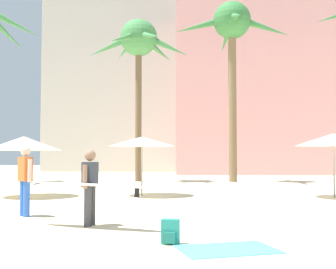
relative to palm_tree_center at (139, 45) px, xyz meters
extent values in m
cube|color=pink|center=(11.83, 12.00, -0.91)|extent=(19.69, 8.56, 14.22)
cone|color=#428447|center=(-7.25, -0.68, 1.16)|extent=(3.28, 1.04, 1.92)
cone|color=#428447|center=(-8.40, 0.80, 1.10)|extent=(1.86, 3.10, 2.02)
cylinder|color=brown|center=(-0.01, 0.01, -3.80)|extent=(0.37, 0.37, 8.45)
sphere|color=#428447|center=(-0.01, 0.01, 0.43)|extent=(2.18, 2.18, 2.18)
cone|color=#428447|center=(1.71, 0.01, -0.13)|extent=(2.54, 0.49, 1.54)
cone|color=#428447|center=(1.04, 1.43, 0.00)|extent=(1.93, 2.38, 1.31)
cone|color=#428447|center=(-0.97, 1.52, 0.10)|extent=(1.81, 2.47, 1.11)
cone|color=#428447|center=(-1.74, 0.11, -0.07)|extent=(2.59, 0.63, 1.44)
cone|color=#428447|center=(-0.69, -1.61, -0.04)|extent=(1.45, 2.57, 1.37)
cone|color=#428447|center=(0.80, -1.59, 0.08)|extent=(1.60, 2.56, 1.15)
cylinder|color=brown|center=(5.44, -0.25, -3.35)|extent=(0.45, 0.45, 9.33)
sphere|color=#387A3D|center=(5.44, -0.25, 1.31)|extent=(2.16, 2.16, 2.16)
cone|color=#387A3D|center=(7.34, -0.21, 0.86)|extent=(2.88, 0.54, 1.36)
cone|color=#387A3D|center=(5.25, 1.61, 0.77)|extent=(0.76, 2.87, 1.53)
cone|color=#387A3D|center=(3.52, -0.32, 0.96)|extent=(2.91, 0.58, 1.18)
cone|color=#387A3D|center=(5.49, -2.17, 0.92)|extent=(0.55, 2.90, 1.24)
cylinder|color=gray|center=(1.13, -8.82, -6.91)|extent=(0.06, 0.06, 2.21)
cone|color=white|center=(1.13, -8.82, -5.99)|extent=(2.49, 2.49, 0.37)
cylinder|color=gray|center=(8.06, -9.36, -6.88)|extent=(0.06, 0.06, 2.29)
cone|color=white|center=(8.06, -9.36, -5.95)|extent=(2.67, 2.67, 0.44)
cylinder|color=gray|center=(-3.17, -9.39, -6.92)|extent=(0.06, 0.06, 2.20)
cone|color=beige|center=(-3.17, -9.39, -6.07)|extent=(2.73, 2.73, 0.52)
cube|color=#4CC6D6|center=(3.48, -17.98, -8.01)|extent=(1.77, 1.42, 0.01)
cube|color=#237F71|center=(2.55, -17.57, -7.81)|extent=(0.32, 0.21, 0.42)
cube|color=#1C655B|center=(2.54, -17.69, -7.89)|extent=(0.22, 0.08, 0.18)
cylinder|color=#3D3D42|center=(0.73, -15.87, -7.60)|extent=(0.19, 0.19, 0.83)
cylinder|color=#3D3D42|center=(0.77, -15.67, -7.60)|extent=(0.19, 0.19, 0.83)
cube|color=#333842|center=(0.75, -15.77, -6.92)|extent=(0.30, 0.44, 0.53)
sphere|color=#936B51|center=(0.75, -15.77, -6.52)|extent=(0.28, 0.28, 0.24)
cylinder|color=#936B51|center=(0.70, -16.01, -6.96)|extent=(0.12, 0.12, 0.50)
cylinder|color=#936B51|center=(0.80, -15.52, -6.96)|extent=(0.12, 0.12, 0.50)
ellipsoid|color=white|center=(0.75, -16.07, -7.12)|extent=(2.83, 1.18, 0.11)
ellipsoid|color=#C05242|center=(0.75, -16.07, -7.12)|extent=(2.85, 1.21, 0.08)
cube|color=black|center=(1.84, -16.41, -7.26)|extent=(0.10, 0.05, 0.18)
cylinder|color=blue|center=(-1.25, -14.35, -7.58)|extent=(0.23, 0.23, 0.87)
cylinder|color=blue|center=(-1.11, -14.49, -7.58)|extent=(0.23, 0.23, 0.87)
cube|color=orange|center=(-1.18, -14.42, -6.85)|extent=(0.44, 0.44, 0.60)
sphere|color=beige|center=(-1.18, -14.42, -6.41)|extent=(0.34, 0.34, 0.24)
cylinder|color=beige|center=(-1.36, -14.24, -6.88)|extent=(0.14, 0.14, 0.57)
cylinder|color=beige|center=(-1.00, -14.60, -6.88)|extent=(0.14, 0.14, 0.57)
camera|label=1|loc=(2.84, -24.96, -6.52)|focal=46.07mm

